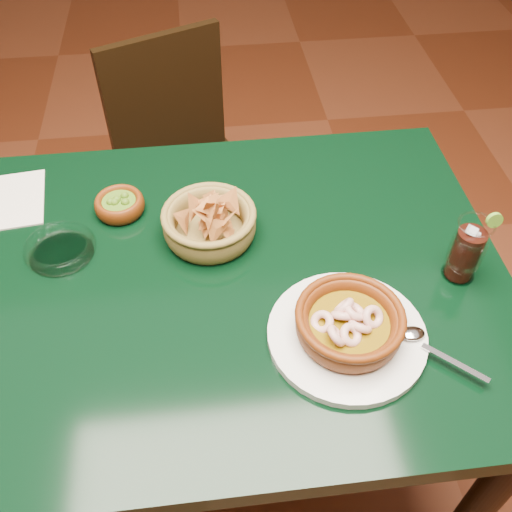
{
  "coord_description": "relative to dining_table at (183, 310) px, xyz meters",
  "views": [
    {
      "loc": [
        0.06,
        -0.68,
        1.53
      ],
      "look_at": [
        0.14,
        -0.02,
        0.81
      ],
      "focal_mm": 40.0,
      "sensor_mm": 36.0,
      "label": 1
    }
  ],
  "objects": [
    {
      "name": "shrimp_plate",
      "position": [
        0.27,
        -0.16,
        0.13
      ],
      "size": [
        0.33,
        0.26,
        0.08
      ],
      "color": "silver",
      "rests_on": "dining_table"
    },
    {
      "name": "cola_drink",
      "position": [
        0.5,
        -0.05,
        0.16
      ],
      "size": [
        0.13,
        0.13,
        0.15
      ],
      "color": "white",
      "rests_on": "dining_table"
    },
    {
      "name": "dining_table",
      "position": [
        0.0,
        0.0,
        0.0
      ],
      "size": [
        1.2,
        0.8,
        0.75
      ],
      "color": "black",
      "rests_on": "ground"
    },
    {
      "name": "guacamole_ramekin",
      "position": [
        -0.11,
        0.19,
        0.12
      ],
      "size": [
        0.12,
        0.12,
        0.04
      ],
      "color": "#4E1E06",
      "rests_on": "dining_table"
    },
    {
      "name": "chip_basket",
      "position": [
        0.07,
        0.1,
        0.13
      ],
      "size": [
        0.21,
        0.21,
        0.12
      ],
      "color": "olive",
      "rests_on": "dining_table"
    },
    {
      "name": "dining_chair",
      "position": [
        0.01,
        0.7,
        -0.2
      ],
      "size": [
        0.5,
        0.5,
        0.82
      ],
      "color": "black",
      "rests_on": "ground"
    },
    {
      "name": "glass_ashtray",
      "position": [
        -0.21,
        0.08,
        0.11
      ],
      "size": [
        0.14,
        0.14,
        0.03
      ],
      "color": "white",
      "rests_on": "dining_table"
    },
    {
      "name": "paper_menu",
      "position": [
        -0.33,
        0.25,
        0.1
      ],
      "size": [
        0.15,
        0.18,
        0.0
      ],
      "color": "beige",
      "rests_on": "dining_table"
    },
    {
      "name": "ground",
      "position": [
        0.0,
        0.0,
        -0.65
      ],
      "size": [
        7.0,
        7.0,
        0.0
      ],
      "primitive_type": "plane",
      "color": "#471C0C",
      "rests_on": "ground"
    }
  ]
}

